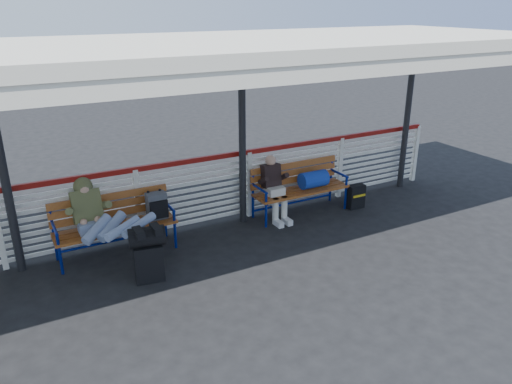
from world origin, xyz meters
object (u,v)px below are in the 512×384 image
bench_right (305,182)px  companion_person (274,187)px  suitcase_side (356,196)px  bench_left (125,216)px  traveler_man (109,222)px  luggage_stack (148,252)px

bench_right → companion_person: companion_person is taller
suitcase_side → bench_right: bearing=162.1°
companion_person → suitcase_side: size_ratio=2.54×
bench_left → traveler_man: bearing=-130.5°
traveler_man → suitcase_side: bearing=0.3°
luggage_stack → suitcase_side: size_ratio=1.79×
traveler_man → bench_right: bearing=5.4°
traveler_man → suitcase_side: 4.55m
bench_left → traveler_man: traveler_man is taller
suitcase_side → bench_left: bearing=175.8°
traveler_man → companion_person: bearing=6.1°
bench_right → traveler_man: size_ratio=1.13×
bench_right → companion_person: (-0.65, -0.03, 0.02)m
bench_right → bench_left: bearing=179.4°
luggage_stack → companion_person: (2.58, 0.97, 0.16)m
luggage_stack → companion_person: companion_person is taller
bench_right → companion_person: bearing=-177.6°
bench_left → traveler_man: size_ratio=1.13×
traveler_man → companion_person: 2.94m
luggage_stack → bench_right: 3.38m
luggage_stack → bench_right: bench_right is taller
traveler_man → suitcase_side: traveler_man is taller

